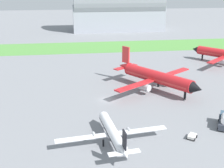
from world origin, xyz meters
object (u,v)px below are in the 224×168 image
Objects in this scene: fuel_truck_near_gate at (224,121)px; baggage_cart_midfield at (192,136)px; airplane_midfield_jet at (156,77)px; airplane_foreground_turboprop at (113,132)px.

baggage_cart_midfield is at bearing 143.59° from fuel_truck_near_gate.
baggage_cart_midfield is (-0.40, -31.34, -3.75)m from airplane_midfield_jet.
baggage_cart_midfield is at bearing -35.50° from airplane_midfield_jet.
airplane_midfield_jet is (18.13, 31.00, 1.65)m from airplane_foreground_turboprop.
fuel_truck_near_gate is (9.30, -26.93, -2.73)m from airplane_midfield_jet.
airplane_midfield_jet is 9.95× the size of baggage_cart_midfield.
airplane_foreground_turboprop is 27.75m from fuel_truck_near_gate.
airplane_midfield_jet is at bearing 38.40° from baggage_cart_midfield.
airplane_foreground_turboprop is at bearing 127.56° from fuel_truck_near_gate.
baggage_cart_midfield is (-9.70, -4.41, -1.01)m from fuel_truck_near_gate.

